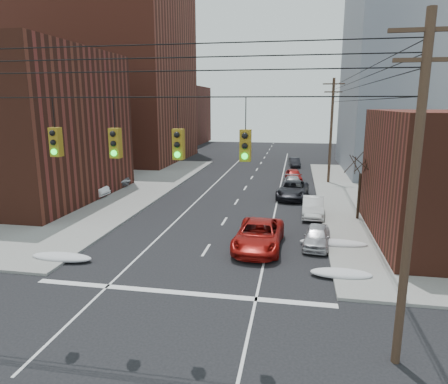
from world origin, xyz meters
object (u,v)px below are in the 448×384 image
at_px(red_pickup, 259,235).
at_px(parked_car_e, 294,175).
at_px(parked_car_b, 313,207).
at_px(parked_car_c, 293,190).
at_px(parked_car_f, 294,162).
at_px(parked_car_a, 317,236).
at_px(parked_car_d, 293,183).
at_px(lot_car_a, 84,188).
at_px(lot_car_b, 106,178).
at_px(lot_car_d, 79,175).
at_px(lot_car_c, 27,190).

height_order(red_pickup, parked_car_e, red_pickup).
bearing_deg(parked_car_b, parked_car_e, 98.23).
distance_m(parked_car_c, parked_car_f, 18.87).
bearing_deg(parked_car_a, red_pickup, -158.82).
distance_m(parked_car_b, parked_car_d, 9.85).
relative_size(red_pickup, lot_car_a, 1.27).
distance_m(red_pickup, lot_car_a, 19.75).
distance_m(parked_car_a, parked_car_b, 6.77).
xyz_separation_m(lot_car_b, lot_car_d, (-3.93, 1.58, -0.12)).
xyz_separation_m(parked_car_b, parked_car_f, (-1.60, 24.70, -0.11)).
relative_size(parked_car_c, parked_car_d, 1.28).
relative_size(parked_car_d, lot_car_a, 0.94).
relative_size(parked_car_c, parked_car_e, 1.35).
bearing_deg(parked_car_b, lot_car_a, 174.56).
height_order(parked_car_d, lot_car_c, lot_car_c).
distance_m(parked_car_b, lot_car_c, 24.91).
bearing_deg(red_pickup, parked_car_e, 86.96).
relative_size(lot_car_a, lot_car_b, 0.82).
bearing_deg(red_pickup, lot_car_b, 140.21).
distance_m(parked_car_a, parked_car_e, 20.59).
height_order(parked_car_b, lot_car_b, lot_car_b).
xyz_separation_m(parked_car_c, lot_car_b, (-19.10, 1.86, 0.15)).
bearing_deg(red_pickup, lot_car_a, 150.79).
xyz_separation_m(parked_car_b, lot_car_d, (-24.63, 9.26, 0.08)).
bearing_deg(parked_car_b, red_pickup, -112.37).
relative_size(parked_car_d, parked_car_e, 1.05).
height_order(parked_car_c, lot_car_b, lot_car_b).
height_order(parked_car_a, parked_car_d, parked_car_a).
bearing_deg(red_pickup, parked_car_d, 85.84).
xyz_separation_m(parked_car_d, lot_car_a, (-18.73, -7.20, 0.28)).
relative_size(parked_car_a, parked_car_d, 0.86).
bearing_deg(parked_car_f, parked_car_c, -96.58).
height_order(parked_car_c, lot_car_d, parked_car_c).
xyz_separation_m(lot_car_a, lot_car_d, (-4.30, 6.75, -0.10)).
relative_size(parked_car_a, lot_car_b, 0.67).
bearing_deg(lot_car_d, red_pickup, -112.08).
distance_m(parked_car_a, parked_car_d, 16.56).
relative_size(parked_car_a, lot_car_d, 0.97).
bearing_deg(lot_car_c, lot_car_d, 3.05).
bearing_deg(parked_car_b, parked_car_f, 95.31).
bearing_deg(parked_car_d, parked_car_c, -95.27).
relative_size(red_pickup, parked_car_c, 1.05).
relative_size(red_pickup, lot_car_b, 1.04).
bearing_deg(parked_car_d, lot_car_d, 175.86).
relative_size(parked_car_a, parked_car_e, 0.91).
bearing_deg(lot_car_b, lot_car_d, 92.30).
distance_m(parked_car_d, lot_car_d, 23.04).
bearing_deg(lot_car_d, parked_car_a, -106.59).
relative_size(parked_car_a, lot_car_a, 0.82).
xyz_separation_m(red_pickup, parked_car_f, (1.80, 32.35, -0.19)).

